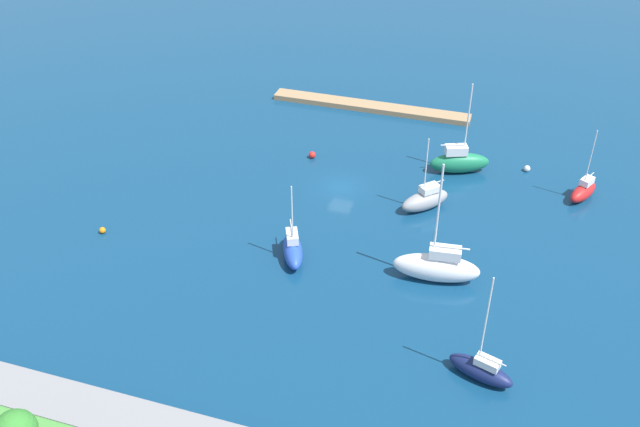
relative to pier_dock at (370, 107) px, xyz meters
The scene contains 11 objects.
water 19.86m from the pier_dock, 94.93° to the left, with size 160.00×160.00×0.00m, color navy.
pier_dock is the anchor object (origin of this frame).
sailboat_green_far_north 18.50m from the pier_dock, 136.89° to the left, with size 7.06×4.43×10.77m.
sailboat_blue_lone_north 33.33m from the pier_dock, 91.48° to the left, with size 3.87×5.71×8.26m.
sailboat_red_near_pier 30.49m from the pier_dock, 152.28° to the left, with size 3.50×4.76×8.29m.
sailboat_white_mid_basin 35.40m from the pier_dock, 113.91° to the left, with size 8.05×3.11×12.15m.
sailboat_navy_by_breakwater 47.43m from the pier_dock, 114.52° to the left, with size 5.51×3.17×9.92m.
sailboat_gray_along_channel 23.97m from the pier_dock, 117.96° to the left, with size 5.35×5.43×8.36m.
mooring_buoy_white 23.27m from the pier_dock, 154.16° to the left, with size 0.71×0.71×0.71m, color white.
mooring_buoy_orange 39.83m from the pier_dock, 62.12° to the left, with size 0.65×0.65×0.65m, color orange.
mooring_buoy_red 15.00m from the pier_dock, 77.28° to the left, with size 0.81×0.81×0.81m, color red.
Camera 1 is at (-17.60, 63.33, 41.59)m, focal length 39.68 mm.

